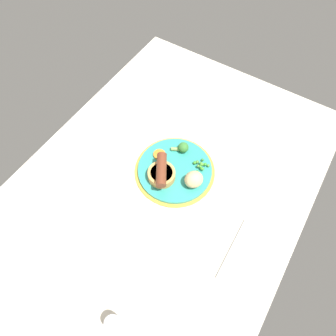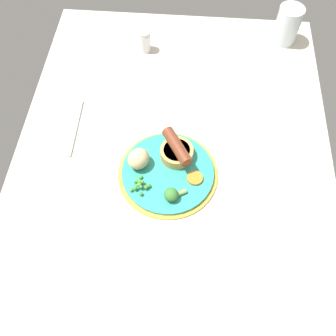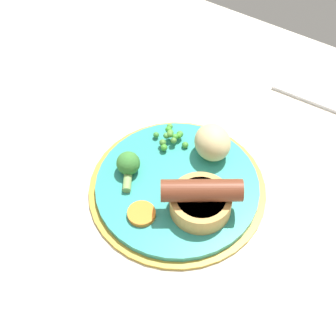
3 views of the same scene
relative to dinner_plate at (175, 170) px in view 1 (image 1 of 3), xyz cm
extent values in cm
cube|color=beige|center=(4.52, -0.74, -2.07)|extent=(110.00, 80.00, 3.00)
cylinder|color=#B79333|center=(0.00, 0.00, -0.32)|extent=(24.35, 24.35, 0.50)
cylinder|color=teal|center=(0.00, 0.00, 0.13)|extent=(22.40, 22.40, 1.40)
cylinder|color=tan|center=(4.40, -1.79, 2.25)|extent=(8.07, 8.07, 2.83)
cylinder|color=#33190C|center=(4.40, -1.79, 3.51)|extent=(6.45, 6.45, 0.30)
cylinder|color=brown|center=(4.40, -1.79, 5.11)|extent=(10.33, 7.85, 2.89)
sphere|color=#409237|center=(-3.85, 7.30, 1.83)|extent=(0.96, 0.96, 0.96)
sphere|color=#388234|center=(-6.87, 5.66, 1.46)|extent=(0.85, 0.85, 0.85)
sphere|color=#4C9131|center=(-5.01, 6.50, 2.19)|extent=(0.98, 0.98, 0.98)
sphere|color=#4C9035|center=(-4.89, 6.21, 2.21)|extent=(0.91, 0.91, 0.91)
sphere|color=green|center=(-4.11, 6.35, 2.02)|extent=(0.85, 0.85, 0.85)
sphere|color=#3D922D|center=(-4.64, 4.16, 1.56)|extent=(0.99, 0.99, 0.99)
sphere|color=#468332|center=(-5.19, 4.72, 1.74)|extent=(1.00, 1.00, 1.00)
sphere|color=green|center=(-5.68, 7.18, 1.84)|extent=(0.96, 0.96, 0.96)
sphere|color=green|center=(-3.85, 6.91, 1.85)|extent=(0.84, 0.84, 0.84)
sphere|color=#3A8230|center=(-5.95, 8.15, 1.39)|extent=(0.70, 0.70, 0.70)
sphere|color=#46923F|center=(-5.31, 5.90, 1.99)|extent=(0.85, 0.85, 0.85)
sphere|color=#4D9738|center=(-6.03, 8.09, 1.46)|extent=(0.83, 0.83, 0.83)
sphere|color=#4C8738|center=(-3.98, 5.72, 1.93)|extent=(0.90, 0.90, 0.90)
sphere|color=#428E33|center=(-2.40, 6.31, 1.30)|extent=(0.93, 0.93, 0.93)
sphere|color=#387A33|center=(-7.03, -1.32, 2.47)|extent=(3.27, 3.27, 3.27)
cylinder|color=#7A9E56|center=(-5.87, -3.41, 1.41)|extent=(2.37, 3.03, 1.15)
ellipsoid|color=#CCB77F|center=(1.42, 7.15, 3.36)|extent=(7.31, 7.16, 5.05)
cylinder|color=orange|center=(-1.57, -6.60, 1.19)|extent=(5.26, 5.26, 0.72)
cube|color=silver|center=(11.92, 25.68, -0.27)|extent=(18.03, 1.97, 0.60)
cylinder|color=silver|center=(42.75, 10.36, 2.29)|extent=(3.61, 3.61, 5.72)
cylinder|color=silver|center=(42.75, 10.36, 5.66)|extent=(3.43, 3.43, 1.00)
camera|label=1|loc=(39.61, 22.73, 78.43)|focal=32.00mm
camera|label=2|loc=(-44.90, -3.65, 79.06)|focal=40.00mm
camera|label=3|loc=(21.46, -38.37, 63.19)|focal=60.00mm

